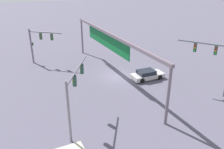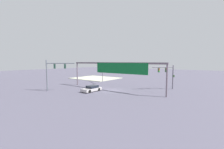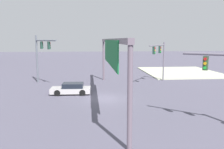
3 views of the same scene
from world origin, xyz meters
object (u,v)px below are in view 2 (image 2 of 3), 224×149
Objects in this scene: traffic_signal_cross_street at (105,69)px; sedan_car_approaching at (92,89)px; traffic_signal_near_corner at (53,70)px; traffic_signal_opposite_side at (168,73)px.

sedan_car_approaching is at bearing -30.58° from traffic_signal_cross_street.
traffic_signal_opposite_side is at bearing 6.21° from traffic_signal_near_corner.
traffic_signal_cross_street reaches higher than sedan_car_approaching.
sedan_car_approaching is at bearing -1.05° from traffic_signal_near_corner.
traffic_signal_cross_street reaches higher than traffic_signal_opposite_side.
traffic_signal_cross_street is 1.33× the size of sedan_car_approaching.
traffic_signal_near_corner is 8.73m from sedan_car_approaching.
traffic_signal_near_corner is at bearing -10.04° from traffic_signal_opposite_side.
traffic_signal_cross_street is (-0.75, -15.80, -0.32)m from traffic_signal_near_corner.
traffic_signal_opposite_side is at bearing 32.61° from traffic_signal_cross_street.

